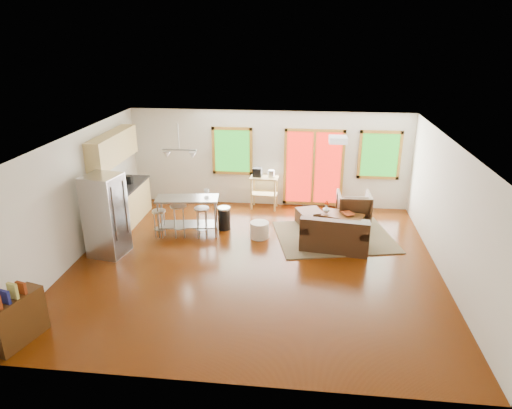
# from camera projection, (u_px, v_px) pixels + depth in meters

# --- Properties ---
(floor) EXTENTS (7.50, 7.00, 0.02)m
(floor) POSITION_uv_depth(u_px,v_px,m) (254.00, 264.00, 9.53)
(floor) COLOR #371502
(floor) RESTS_ON ground
(ceiling) EXTENTS (7.50, 7.00, 0.02)m
(ceiling) POSITION_uv_depth(u_px,v_px,m) (254.00, 140.00, 8.59)
(ceiling) COLOR silver
(ceiling) RESTS_ON ground
(back_wall) EXTENTS (7.50, 0.02, 2.60)m
(back_wall) POSITION_uv_depth(u_px,v_px,m) (269.00, 159.00, 12.32)
(back_wall) COLOR beige
(back_wall) RESTS_ON ground
(left_wall) EXTENTS (0.02, 7.00, 2.60)m
(left_wall) POSITION_uv_depth(u_px,v_px,m) (74.00, 198.00, 9.45)
(left_wall) COLOR beige
(left_wall) RESTS_ON ground
(right_wall) EXTENTS (0.02, 7.00, 2.60)m
(right_wall) POSITION_uv_depth(u_px,v_px,m) (450.00, 213.00, 8.67)
(right_wall) COLOR beige
(right_wall) RESTS_ON ground
(front_wall) EXTENTS (7.50, 0.02, 2.60)m
(front_wall) POSITION_uv_depth(u_px,v_px,m) (223.00, 304.00, 5.81)
(front_wall) COLOR beige
(front_wall) RESTS_ON ground
(window_left) EXTENTS (1.10, 0.05, 1.30)m
(window_left) POSITION_uv_depth(u_px,v_px,m) (232.00, 151.00, 12.30)
(window_left) COLOR #135011
(window_left) RESTS_ON back_wall
(french_doors) EXTENTS (1.60, 0.05, 2.10)m
(french_doors) POSITION_uv_depth(u_px,v_px,m) (314.00, 168.00, 12.22)
(french_doors) COLOR #A5130B
(french_doors) RESTS_ON back_wall
(window_right) EXTENTS (1.10, 0.05, 1.30)m
(window_right) POSITION_uv_depth(u_px,v_px,m) (380.00, 155.00, 11.90)
(window_right) COLOR #135011
(window_right) RESTS_ON back_wall
(rug) EXTENTS (3.02, 2.56, 0.03)m
(rug) POSITION_uv_depth(u_px,v_px,m) (334.00, 237.00, 10.71)
(rug) COLOR #3C5135
(rug) RESTS_ON floor
(loveseat) EXTENTS (1.58, 1.02, 0.79)m
(loveseat) POSITION_uv_depth(u_px,v_px,m) (335.00, 235.00, 10.07)
(loveseat) COLOR black
(loveseat) RESTS_ON floor
(coffee_table) EXTENTS (1.08, 0.88, 0.38)m
(coffee_table) POSITION_uv_depth(u_px,v_px,m) (343.00, 217.00, 11.05)
(coffee_table) COLOR #371F0B
(coffee_table) RESTS_ON floor
(armchair) EXTENTS (0.84, 0.79, 0.83)m
(armchair) POSITION_uv_depth(u_px,v_px,m) (354.00, 205.00, 11.53)
(armchair) COLOR black
(armchair) RESTS_ON floor
(ottoman) EXTENTS (0.74, 0.74, 0.38)m
(ottoman) POSITION_uv_depth(u_px,v_px,m) (309.00, 217.00, 11.37)
(ottoman) COLOR black
(ottoman) RESTS_ON floor
(pouf) EXTENTS (0.52, 0.52, 0.38)m
(pouf) POSITION_uv_depth(u_px,v_px,m) (259.00, 230.00, 10.64)
(pouf) COLOR beige
(pouf) RESTS_ON floor
(vase) EXTENTS (0.18, 0.19, 0.30)m
(vase) POSITION_uv_depth(u_px,v_px,m) (326.00, 208.00, 11.07)
(vase) COLOR silver
(vase) RESTS_ON coffee_table
(book) EXTENTS (0.22, 0.12, 0.31)m
(book) POSITION_uv_depth(u_px,v_px,m) (344.00, 209.00, 10.92)
(book) COLOR maroon
(book) RESTS_ON coffee_table
(cabinets) EXTENTS (0.64, 2.24, 2.30)m
(cabinets) POSITION_uv_depth(u_px,v_px,m) (121.00, 189.00, 11.14)
(cabinets) COLOR tan
(cabinets) RESTS_ON floor
(refrigerator) EXTENTS (0.82, 0.80, 1.78)m
(refrigerator) POSITION_uv_depth(u_px,v_px,m) (106.00, 216.00, 9.64)
(refrigerator) COLOR #B7BABC
(refrigerator) RESTS_ON floor
(island) EXTENTS (1.51, 0.77, 0.91)m
(island) POSITION_uv_depth(u_px,v_px,m) (188.00, 209.00, 10.68)
(island) COLOR #B7BABC
(island) RESTS_ON floor
(cup) EXTENTS (0.16, 0.14, 0.13)m
(cup) POSITION_uv_depth(u_px,v_px,m) (206.00, 191.00, 10.75)
(cup) COLOR silver
(cup) RESTS_ON island
(bar_stool_a) EXTENTS (0.35, 0.35, 0.67)m
(bar_stool_a) POSITION_uv_depth(u_px,v_px,m) (159.00, 217.00, 10.58)
(bar_stool_a) COLOR #B7BABC
(bar_stool_a) RESTS_ON floor
(bar_stool_b) EXTENTS (0.47, 0.47, 0.80)m
(bar_stool_b) POSITION_uv_depth(u_px,v_px,m) (179.00, 213.00, 10.55)
(bar_stool_b) COLOR #B7BABC
(bar_stool_b) RESTS_ON floor
(bar_stool_c) EXTENTS (0.38, 0.38, 0.74)m
(bar_stool_c) POSITION_uv_depth(u_px,v_px,m) (202.00, 215.00, 10.53)
(bar_stool_c) COLOR #B7BABC
(bar_stool_c) RESTS_ON floor
(trash_can) EXTENTS (0.35, 0.35, 0.57)m
(trash_can) POSITION_uv_depth(u_px,v_px,m) (224.00, 218.00, 11.06)
(trash_can) COLOR black
(trash_can) RESTS_ON floor
(kitchen_cart) EXTENTS (0.77, 0.52, 1.13)m
(kitchen_cart) POSITION_uv_depth(u_px,v_px,m) (263.00, 181.00, 12.21)
(kitchen_cart) COLOR tan
(kitchen_cart) RESTS_ON floor
(bookshelf) EXTENTS (0.56, 0.94, 1.04)m
(bookshelf) POSITION_uv_depth(u_px,v_px,m) (17.00, 319.00, 7.01)
(bookshelf) COLOR #371F0B
(bookshelf) RESTS_ON floor
(ceiling_flush) EXTENTS (0.35, 0.35, 0.12)m
(ceiling_flush) POSITION_uv_depth(u_px,v_px,m) (338.00, 140.00, 9.01)
(ceiling_flush) COLOR white
(ceiling_flush) RESTS_ON ceiling
(pendant_light) EXTENTS (0.80, 0.18, 0.79)m
(pendant_light) POSITION_uv_depth(u_px,v_px,m) (179.00, 154.00, 10.44)
(pendant_light) COLOR gray
(pendant_light) RESTS_ON ceiling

